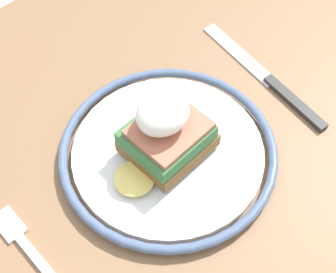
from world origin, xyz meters
TOP-DOWN VIEW (x-y plane):
  - dining_table at (0.00, 0.00)m, footprint 0.82×0.65m
  - plate at (0.02, -0.01)m, footprint 0.24×0.24m
  - sandwich at (0.02, -0.01)m, footprint 0.11×0.07m
  - fork at (-0.15, -0.00)m, footprint 0.02×0.14m
  - knife at (0.19, -0.03)m, footprint 0.05×0.21m

SIDE VIEW (x-z plane):
  - dining_table at x=0.00m, z-range 0.22..0.94m
  - fork at x=-0.15m, z-range 0.72..0.73m
  - knife at x=0.19m, z-range 0.72..0.73m
  - plate at x=0.02m, z-range 0.72..0.74m
  - sandwich at x=0.02m, z-range 0.73..0.81m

